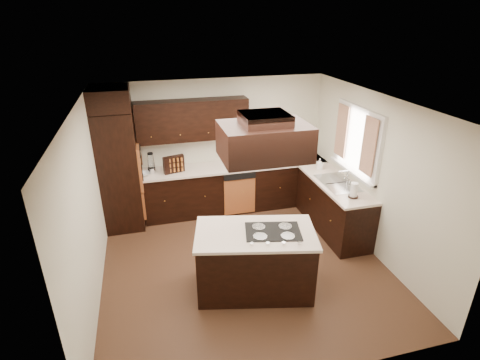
# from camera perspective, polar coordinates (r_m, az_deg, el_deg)

# --- Properties ---
(floor) EXTENTS (4.20, 4.20, 0.02)m
(floor) POSITION_cam_1_polar(r_m,az_deg,el_deg) (5.97, 0.54, -12.63)
(floor) COLOR brown
(floor) RESTS_ON ground
(ceiling) EXTENTS (4.20, 4.20, 0.02)m
(ceiling) POSITION_cam_1_polar(r_m,az_deg,el_deg) (4.90, 0.66, 11.69)
(ceiling) COLOR silver
(ceiling) RESTS_ON ground
(wall_back) EXTENTS (4.20, 0.02, 2.50)m
(wall_back) POSITION_cam_1_polar(r_m,az_deg,el_deg) (7.22, -3.82, 5.40)
(wall_back) COLOR beige
(wall_back) RESTS_ON ground
(wall_front) EXTENTS (4.20, 0.02, 2.50)m
(wall_front) POSITION_cam_1_polar(r_m,az_deg,el_deg) (3.64, 9.70, -15.85)
(wall_front) COLOR beige
(wall_front) RESTS_ON ground
(wall_left) EXTENTS (0.02, 4.20, 2.50)m
(wall_left) POSITION_cam_1_polar(r_m,az_deg,el_deg) (5.23, -22.37, -4.13)
(wall_left) COLOR beige
(wall_left) RESTS_ON ground
(wall_right) EXTENTS (0.02, 4.20, 2.50)m
(wall_right) POSITION_cam_1_polar(r_m,az_deg,el_deg) (6.17, 19.87, 0.58)
(wall_right) COLOR beige
(wall_right) RESTS_ON ground
(oven_column) EXTENTS (0.65, 0.75, 2.12)m
(oven_column) POSITION_cam_1_polar(r_m,az_deg,el_deg) (6.82, -17.89, 1.36)
(oven_column) COLOR black
(oven_column) RESTS_ON floor
(wall_oven_face) EXTENTS (0.05, 0.62, 0.78)m
(wall_oven_face) POSITION_cam_1_polar(r_m,az_deg,el_deg) (6.78, -15.02, 2.14)
(wall_oven_face) COLOR #B55F30
(wall_oven_face) RESTS_ON oven_column
(base_cabinets_back) EXTENTS (2.93, 0.60, 0.88)m
(base_cabinets_back) POSITION_cam_1_polar(r_m,az_deg,el_deg) (7.25, -2.90, -1.41)
(base_cabinets_back) COLOR black
(base_cabinets_back) RESTS_ON floor
(base_cabinets_right) EXTENTS (0.60, 2.40, 0.88)m
(base_cabinets_right) POSITION_cam_1_polar(r_m,az_deg,el_deg) (7.04, 12.89, -2.87)
(base_cabinets_right) COLOR black
(base_cabinets_right) RESTS_ON floor
(countertop_back) EXTENTS (2.93, 0.63, 0.04)m
(countertop_back) POSITION_cam_1_polar(r_m,az_deg,el_deg) (7.05, -2.95, 1.91)
(countertop_back) COLOR silver
(countertop_back) RESTS_ON base_cabinets_back
(countertop_right) EXTENTS (0.63, 2.40, 0.04)m
(countertop_right) POSITION_cam_1_polar(r_m,az_deg,el_deg) (6.84, 13.13, 0.55)
(countertop_right) COLOR silver
(countertop_right) RESTS_ON base_cabinets_right
(upper_cabinets) EXTENTS (2.00, 0.34, 0.72)m
(upper_cabinets) POSITION_cam_1_polar(r_m,az_deg,el_deg) (6.83, -7.24, 9.06)
(upper_cabinets) COLOR black
(upper_cabinets) RESTS_ON wall_back
(dishwasher_front) EXTENTS (0.60, 0.05, 0.72)m
(dishwasher_front) POSITION_cam_1_polar(r_m,az_deg,el_deg) (7.07, -0.07, -2.47)
(dishwasher_front) COLOR #B55F30
(dishwasher_front) RESTS_ON floor
(window_frame) EXTENTS (0.06, 1.32, 1.12)m
(window_frame) POSITION_cam_1_polar(r_m,az_deg,el_deg) (6.44, 17.43, 5.71)
(window_frame) COLOR white
(window_frame) RESTS_ON wall_right
(window_pane) EXTENTS (0.00, 1.20, 1.00)m
(window_pane) POSITION_cam_1_polar(r_m,az_deg,el_deg) (6.45, 17.64, 5.73)
(window_pane) COLOR white
(window_pane) RESTS_ON wall_right
(curtain_left) EXTENTS (0.02, 0.34, 0.90)m
(curtain_left) POSITION_cam_1_polar(r_m,az_deg,el_deg) (6.06, 19.02, 4.86)
(curtain_left) COLOR beige
(curtain_left) RESTS_ON wall_right
(curtain_right) EXTENTS (0.02, 0.34, 0.90)m
(curtain_right) POSITION_cam_1_polar(r_m,az_deg,el_deg) (6.74, 15.22, 7.22)
(curtain_right) COLOR beige
(curtain_right) RESTS_ON wall_right
(sink_rim) EXTENTS (0.52, 0.84, 0.01)m
(sink_rim) POSITION_cam_1_polar(r_m,az_deg,el_deg) (6.56, 14.63, -0.43)
(sink_rim) COLOR silver
(sink_rim) RESTS_ON countertop_right
(island) EXTENTS (1.68, 1.16, 0.88)m
(island) POSITION_cam_1_polar(r_m,az_deg,el_deg) (5.26, 2.27, -12.37)
(island) COLOR black
(island) RESTS_ON floor
(island_top) EXTENTS (1.75, 1.22, 0.04)m
(island_top) POSITION_cam_1_polar(r_m,az_deg,el_deg) (5.00, 2.36, -8.13)
(island_top) COLOR silver
(island_top) RESTS_ON island
(cooktop) EXTENTS (0.81, 0.63, 0.01)m
(cooktop) POSITION_cam_1_polar(r_m,az_deg,el_deg) (5.01, 5.04, -7.81)
(cooktop) COLOR black
(cooktop) RESTS_ON island_top
(range_hood) EXTENTS (1.05, 0.72, 0.42)m
(range_hood) POSITION_cam_1_polar(r_m,az_deg,el_deg) (4.51, 3.72, 5.92)
(range_hood) COLOR black
(range_hood) RESTS_ON ceiling
(hood_duct) EXTENTS (0.55, 0.50, 0.13)m
(hood_duct) POSITION_cam_1_polar(r_m,az_deg,el_deg) (4.43, 3.82, 9.29)
(hood_duct) COLOR black
(hood_duct) RESTS_ON ceiling
(blender_base) EXTENTS (0.15, 0.15, 0.10)m
(blender_base) POSITION_cam_1_polar(r_m,az_deg,el_deg) (6.92, -13.29, 1.45)
(blender_base) COLOR silver
(blender_base) RESTS_ON countertop_back
(blender_pitcher) EXTENTS (0.13, 0.13, 0.26)m
(blender_pitcher) POSITION_cam_1_polar(r_m,az_deg,el_deg) (6.86, -13.43, 2.84)
(blender_pitcher) COLOR silver
(blender_pitcher) RESTS_ON blender_base
(spice_rack) EXTENTS (0.39, 0.19, 0.31)m
(spice_rack) POSITION_cam_1_polar(r_m,az_deg,el_deg) (6.82, -10.05, 2.37)
(spice_rack) COLOR black
(spice_rack) RESTS_ON countertop_back
(mixing_bowl) EXTENTS (0.26, 0.26, 0.06)m
(mixing_bowl) POSITION_cam_1_polar(r_m,az_deg,el_deg) (6.84, -14.40, 0.87)
(mixing_bowl) COLOR white
(mixing_bowl) RESTS_ON countertop_back
(soap_bottle) EXTENTS (0.11, 0.11, 0.21)m
(soap_bottle) POSITION_cam_1_polar(r_m,az_deg,el_deg) (7.03, 12.00, 2.42)
(soap_bottle) COLOR white
(soap_bottle) RESTS_ON countertop_right
(paper_towel) EXTENTS (0.15, 0.15, 0.25)m
(paper_towel) POSITION_cam_1_polar(r_m,az_deg,el_deg) (6.08, 16.97, -1.51)
(paper_towel) COLOR white
(paper_towel) RESTS_ON countertop_right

